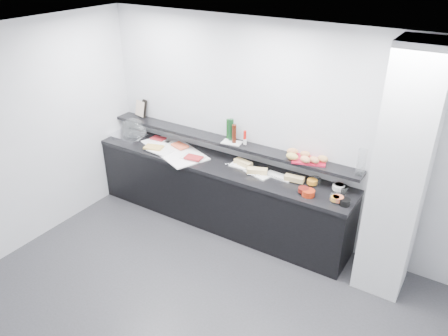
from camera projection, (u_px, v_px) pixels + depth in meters
The scene contains 56 objects.
ground at pixel (186, 321), 4.44m from camera, with size 5.00×5.00×0.00m, color #2D2D30.
back_wall at pixel (279, 134), 5.32m from camera, with size 5.00×0.02×2.70m, color silver.
ceiling at pixel (171, 55), 3.20m from camera, with size 5.00×5.00×0.00m, color white.
column at pixel (400, 177), 4.35m from camera, with size 0.50×0.50×2.70m, color silver.
buffet_cabinet at pixel (218, 194), 5.85m from camera, with size 3.60×0.60×0.85m, color black.
counter_top at pixel (218, 164), 5.64m from camera, with size 3.62×0.62×0.05m, color black.
wall_shelf at pixel (225, 142), 5.66m from camera, with size 3.60×0.25×0.04m, color black.
cloche_base at pixel (128, 136), 6.36m from camera, with size 0.51×0.34×0.04m, color silver.
cloche_dome at pixel (134, 130), 6.30m from camera, with size 0.39×0.26×0.34m, color silver.
linen_runner at pixel (174, 150), 5.96m from camera, with size 1.05×0.50×0.01m, color white.
platter_meat_a at pixel (162, 140), 6.21m from camera, with size 0.27×0.18×0.01m, color white.
food_meat_a at pixel (158, 138), 6.22m from camera, with size 0.20×0.13×0.02m, color maroon.
platter_salmon at pixel (175, 143), 6.12m from camera, with size 0.26×0.17×0.01m, color white.
food_salmon at pixel (180, 146), 6.00m from camera, with size 0.23×0.15×0.02m, color #F25731.
platter_cheese at pixel (160, 151), 5.90m from camera, with size 0.33×0.22×0.01m, color white.
food_cheese at pixel (154, 147), 5.95m from camera, with size 0.25×0.16×0.02m, color tan.
platter_meat_b at pixel (193, 157), 5.73m from camera, with size 0.30×0.20×0.01m, color white.
food_meat_b at pixel (194, 158), 5.67m from camera, with size 0.22×0.14×0.02m, color maroon.
sandwich_plate_left at pixel (243, 166), 5.52m from camera, with size 0.34×0.15×0.01m, color white.
sandwich_food_left at pixel (243, 163), 5.53m from camera, with size 0.25×0.09×0.06m, color #DAB772.
tongs_left at pixel (231, 164), 5.56m from camera, with size 0.01×0.01×0.16m, color #BABBC1.
sandwich_plate_mid at pixel (257, 174), 5.35m from camera, with size 0.34×0.15×0.01m, color silver.
sandwich_food_mid at pixel (257, 171), 5.33m from camera, with size 0.25×0.10×0.06m, color tan.
tongs_mid at pixel (254, 175), 5.30m from camera, with size 0.01×0.01×0.16m, color #AEAFB5.
sandwich_plate_right at pixel (279, 176), 5.29m from camera, with size 0.34×0.14×0.01m, color white.
sandwich_food_right at pixel (294, 179), 5.16m from camera, with size 0.23×0.09×0.06m, color tan.
tongs_right at pixel (277, 178), 5.23m from camera, with size 0.01×0.01×0.16m, color #B0B2B7.
bowl_glass_fruit at pixel (314, 181), 5.12m from camera, with size 0.16×0.16×0.07m, color white.
fill_glass_fruit at pixel (312, 182), 5.09m from camera, with size 0.12×0.12×0.05m, color orange.
bowl_black_jam at pixel (342, 189), 4.97m from camera, with size 0.12×0.12×0.07m, color black.
fill_black_jam at pixel (339, 186), 5.00m from camera, with size 0.11×0.11×0.05m, color #5B1F0D.
bowl_glass_cream at pixel (340, 190), 4.95m from camera, with size 0.17×0.17×0.07m, color white.
fill_glass_cream at pixel (339, 187), 4.98m from camera, with size 0.14×0.14×0.05m, color white.
bowl_red_jam at pixel (308, 193), 4.89m from camera, with size 0.15×0.15×0.07m, color #9D260E.
fill_red_jam at pixel (303, 190), 4.92m from camera, with size 0.12×0.12×0.05m, color #53110B.
bowl_glass_salmon at pixel (336, 199), 4.77m from camera, with size 0.15×0.15×0.07m, color silver.
fill_glass_salmon at pixel (338, 199), 4.75m from camera, with size 0.12×0.12×0.05m, color #D05932.
bowl_black_fruit at pixel (345, 202), 4.71m from camera, with size 0.12×0.12×0.07m, color black.
fill_black_fruit at pixel (335, 199), 4.75m from camera, with size 0.09×0.09×0.05m, color orange.
framed_print at pixel (142, 107), 6.38m from camera, with size 0.21×0.02×0.26m, color black.
print_art at pixel (140, 109), 6.34m from camera, with size 0.19×0.00×0.22m, color #C8A690.
condiment_tray at pixel (232, 142), 5.57m from camera, with size 0.25×0.15×0.01m, color white.
bottle_green_a at pixel (228, 129), 5.62m from camera, with size 0.05×0.05×0.26m, color #103D14.
bottle_brown at pixel (234, 134), 5.50m from camera, with size 0.06×0.06×0.24m, color #39140A.
bottle_green_b at pixel (231, 130), 5.57m from camera, with size 0.07×0.07×0.28m, color #0E3418.
bottle_hot at pixel (245, 137), 5.47m from camera, with size 0.04×0.04×0.18m, color red.
shaker_salt at pixel (245, 142), 5.48m from camera, with size 0.03×0.03×0.07m, color white.
shaker_pepper at pixel (244, 142), 5.49m from camera, with size 0.03×0.03×0.07m, color silver.
bread_tray at pixel (309, 160), 5.12m from camera, with size 0.39×0.27×0.02m, color #B5132D.
bread_roll_nw at pixel (293, 151), 5.21m from camera, with size 0.14×0.09×0.08m, color #BA7947.
bread_roll_ne at pixel (323, 159), 5.03m from camera, with size 0.13×0.08×0.08m, color #B98146.
bread_roll_sw at pixel (292, 156), 5.09m from camera, with size 0.15×0.10×0.08m, color #B69745.
bread_roll_s at pixel (305, 159), 5.01m from camera, with size 0.13×0.08×0.08m, color #D0834F.
bread_roll_se at pixel (314, 160), 5.00m from camera, with size 0.12×0.08×0.08m, color #BF7548.
bread_roll_midw at pixel (305, 154), 5.13m from camera, with size 0.12×0.08×0.08m, color #BA7547.
carafe at pixel (362, 162), 4.75m from camera, with size 0.10×0.10×0.30m, color silver.
Camera 1 is at (2.04, -2.52, 3.44)m, focal length 35.00 mm.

